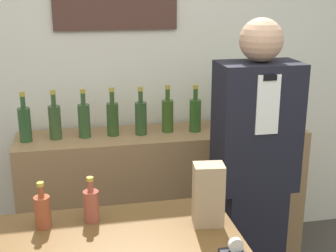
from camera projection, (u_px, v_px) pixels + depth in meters
The scene contains 16 objects.
back_wall at pixel (133, 63), 3.22m from camera, with size 5.20×0.09×2.70m.
back_shelf at pixel (164, 196), 3.26m from camera, with size 1.93×0.43×0.93m.
shopkeeper at pixel (253, 177), 2.59m from camera, with size 0.43×0.27×1.72m.
potted_plant at pixel (251, 99), 3.20m from camera, with size 0.28×0.28×0.36m.
paper_bag at pixel (208, 195), 1.90m from camera, with size 0.13×0.11×0.26m.
tape_dispenser at pixel (233, 251), 1.70m from camera, with size 0.09×0.06×0.07m.
counter_bottle_2 at pixel (42, 211), 1.89m from camera, with size 0.07×0.07×0.20m.
counter_bottle_3 at pixel (91, 205), 1.94m from camera, with size 0.07×0.07×0.20m.
shelf_bottle_0 at pixel (25, 123), 2.91m from camera, with size 0.08×0.08×0.32m.
shelf_bottle_1 at pixel (55, 121), 2.96m from camera, with size 0.08×0.08×0.32m.
shelf_bottle_2 at pixel (84, 119), 2.99m from camera, with size 0.08×0.08×0.32m.
shelf_bottle_3 at pixel (113, 118), 3.03m from camera, with size 0.08×0.08×0.32m.
shelf_bottle_4 at pixel (141, 117), 3.05m from camera, with size 0.08×0.08×0.32m.
shelf_bottle_5 at pixel (168, 114), 3.10m from camera, with size 0.08×0.08×0.32m.
shelf_bottle_6 at pixel (195, 114), 3.11m from camera, with size 0.08×0.08×0.32m.
shelf_bottle_7 at pixel (222, 113), 3.14m from camera, with size 0.08×0.08×0.32m.
Camera 1 is at (-0.40, -1.20, 1.87)m, focal length 50.00 mm.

